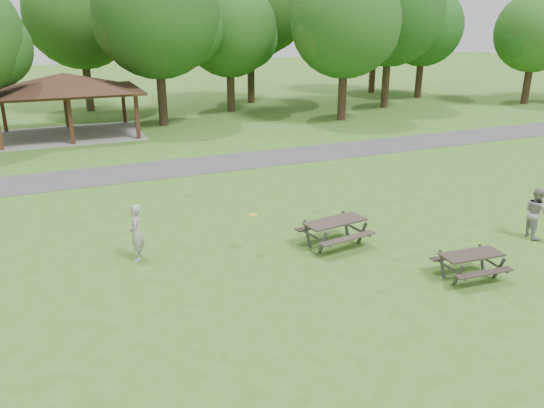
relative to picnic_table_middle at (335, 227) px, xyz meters
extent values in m
plane|color=#3A681D|center=(-2.73, -2.97, -0.64)|extent=(160.00, 160.00, 0.00)
cube|color=#424144|center=(-2.73, 11.03, -0.63)|extent=(120.00, 3.20, 0.02)
cube|color=#3E2516|center=(-10.43, 23.73, 0.66)|extent=(0.22, 0.22, 2.60)
cube|color=#331E12|center=(-6.73, 18.33, 0.66)|extent=(0.22, 0.22, 2.60)
cube|color=#392614|center=(-6.73, 23.73, 0.66)|extent=(0.22, 0.22, 2.60)
cube|color=#361D13|center=(-3.03, 18.33, 0.66)|extent=(0.22, 0.22, 2.60)
cube|color=#331C12|center=(-3.03, 23.73, 0.66)|extent=(0.22, 0.22, 2.60)
cube|color=#342214|center=(-6.73, 21.03, 2.04)|extent=(8.60, 6.60, 0.16)
pyramid|color=#331D14|center=(-6.73, 21.03, 2.62)|extent=(7.01, 7.01, 1.00)
cube|color=gray|center=(-6.73, 21.03, -0.63)|extent=(8.40, 6.40, 0.03)
cylinder|color=black|center=(-0.73, 22.03, 1.37)|extent=(0.60, 0.60, 4.02)
sphere|color=#154012|center=(-0.73, 22.03, 6.38)|extent=(8.00, 8.00, 8.00)
sphere|color=#144213|center=(1.07, 22.33, 5.58)|extent=(5.20, 5.20, 5.20)
sphere|color=#1B4012|center=(-2.33, 21.83, 5.78)|extent=(4.80, 4.80, 4.80)
cylinder|color=#322416|center=(5.27, 25.53, 1.07)|extent=(0.60, 0.60, 3.43)
sphere|color=#1A4915|center=(5.27, 25.53, 5.41)|extent=(7.00, 7.00, 7.00)
sphere|color=#164E16|center=(6.85, 25.83, 4.71)|extent=(4.55, 4.55, 4.55)
sphere|color=#164614|center=(3.87, 25.33, 4.89)|extent=(4.20, 4.20, 4.20)
cylinder|color=#2F1E15|center=(11.27, 19.03, 1.25)|extent=(0.60, 0.60, 3.78)
sphere|color=#184614|center=(11.27, 19.03, 5.91)|extent=(7.40, 7.40, 7.40)
sphere|color=#174112|center=(12.94, 19.33, 5.17)|extent=(4.81, 4.81, 4.81)
sphere|color=#1D4814|center=(9.79, 18.83, 5.36)|extent=(4.44, 4.44, 4.44)
cylinder|color=#322216|center=(17.27, 22.53, 1.46)|extent=(0.60, 0.60, 4.20)
sphere|color=#134112|center=(17.27, 22.53, 6.63)|extent=(8.20, 8.20, 8.20)
sphere|color=#174814|center=(19.12, 22.83, 5.81)|extent=(5.33, 5.33, 5.33)
sphere|color=#164E16|center=(15.63, 22.33, 6.02)|extent=(4.92, 4.92, 4.92)
cylinder|color=#301E15|center=(23.27, 26.03, 1.14)|extent=(0.60, 0.60, 3.57)
sphere|color=#154914|center=(23.27, 26.03, 5.48)|extent=(6.80, 6.80, 6.80)
sphere|color=#154413|center=(24.80, 26.33, 4.80)|extent=(4.42, 4.42, 4.42)
sphere|color=#1C4313|center=(21.91, 25.83, 4.97)|extent=(4.08, 4.08, 4.08)
cylinder|color=black|center=(29.27, 19.53, 1.04)|extent=(0.60, 0.60, 3.36)
sphere|color=#1D4E16|center=(29.27, 19.53, 5.12)|extent=(6.40, 6.40, 6.40)
sphere|color=#164012|center=(30.71, 19.83, 4.48)|extent=(4.16, 4.16, 4.16)
sphere|color=#154915|center=(27.99, 19.33, 4.64)|extent=(3.84, 3.84, 3.84)
cylinder|color=#312216|center=(-4.73, 30.03, 1.42)|extent=(0.60, 0.60, 4.13)
sphere|color=#1E4E16|center=(-4.73, 30.03, 6.49)|extent=(8.00, 8.00, 8.00)
sphere|color=#194D16|center=(-2.93, 30.33, 5.69)|extent=(5.20, 5.20, 5.20)
sphere|color=#1E4914|center=(-6.33, 29.83, 5.89)|extent=(4.80, 4.80, 4.80)
cylinder|color=black|center=(8.27, 29.03, 1.63)|extent=(0.60, 0.60, 4.55)
sphere|color=#1A4212|center=(8.27, 29.03, 7.06)|extent=(8.40, 8.40, 8.40)
sphere|color=#1C4614|center=(10.16, 29.33, 6.22)|extent=(5.46, 5.46, 5.46)
sphere|color=#184313|center=(6.59, 28.83, 6.43)|extent=(5.04, 5.04, 5.04)
cylinder|color=black|center=(21.27, 30.53, 1.49)|extent=(0.60, 0.60, 4.27)
sphere|color=#1F4C15|center=(21.27, 30.53, 6.63)|extent=(8.00, 8.00, 8.00)
sphere|color=#1E4413|center=(23.07, 30.83, 5.83)|extent=(5.20, 5.20, 5.20)
sphere|color=#1D4313|center=(19.67, 30.33, 6.03)|extent=(4.80, 4.80, 4.80)
cube|color=#2F2822|center=(0.00, 0.00, 0.17)|extent=(2.10, 1.06, 0.06)
cube|color=#332C25|center=(0.09, -0.66, -0.16)|extent=(2.03, 0.56, 0.04)
cube|color=black|center=(-0.09, 0.66, -0.16)|extent=(2.03, 0.56, 0.04)
cube|color=#454548|center=(-0.71, -0.52, -0.23)|extent=(0.12, 0.43, 0.87)
cube|color=#434345|center=(-0.82, 0.31, -0.23)|extent=(0.12, 0.43, 0.87)
cube|color=#434346|center=(-0.76, -0.11, -0.20)|extent=(0.29, 1.62, 0.06)
cube|color=#474649|center=(0.82, -0.31, -0.23)|extent=(0.12, 0.43, 0.87)
cube|color=#404043|center=(0.71, 0.52, -0.23)|extent=(0.12, 0.43, 0.87)
cube|color=#464649|center=(0.76, 0.11, -0.20)|extent=(0.29, 1.62, 0.06)
cube|color=#2B231F|center=(2.37, -3.43, 0.06)|extent=(1.79, 0.83, 0.05)
cube|color=black|center=(2.32, -4.00, -0.22)|extent=(1.75, 0.39, 0.04)
cube|color=black|center=(2.42, -2.86, -0.22)|extent=(1.75, 0.39, 0.04)
cube|color=#444447|center=(1.67, -3.74, -0.29)|extent=(0.09, 0.37, 0.75)
cube|color=#464649|center=(1.73, -3.01, -0.29)|extent=(0.09, 0.37, 0.75)
cube|color=#464648|center=(1.70, -3.37, -0.26)|extent=(0.17, 1.41, 0.05)
cube|color=#3D3D40|center=(3.00, -3.85, -0.29)|extent=(0.09, 0.37, 0.75)
cube|color=#3E3E41|center=(3.06, -3.12, -0.29)|extent=(0.09, 0.37, 0.75)
cube|color=#3E3D40|center=(3.03, -3.49, -0.26)|extent=(0.17, 1.41, 0.05)
cylinder|color=yellow|center=(-2.58, 0.48, 0.61)|extent=(0.32, 0.32, 0.02)
imported|color=#9B9B9E|center=(-5.94, 1.40, 0.22)|extent=(0.54, 0.70, 1.73)
imported|color=gray|center=(6.37, -1.97, 0.21)|extent=(0.84, 0.97, 1.71)
camera|label=1|loc=(-7.91, -13.50, 6.24)|focal=35.00mm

